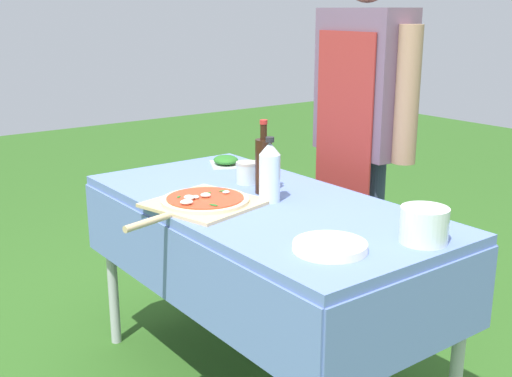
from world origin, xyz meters
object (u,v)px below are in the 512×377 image
(pizza_on_peel, at_px, (203,202))
(sauce_jar, at_px, (247,174))
(plate_stack, at_px, (330,246))
(person_cook, at_px, (361,119))
(oil_bottle, at_px, (263,164))
(herb_container, at_px, (226,161))
(water_bottle, at_px, (270,172))
(prep_table, at_px, (261,223))
(mixing_tub, at_px, (424,225))

(pizza_on_peel, height_order, sauce_jar, sauce_jar)
(plate_stack, distance_m, sauce_jar, 0.79)
(sauce_jar, bearing_deg, person_cook, 83.28)
(oil_bottle, xyz_separation_m, herb_container, (-0.46, 0.14, -0.09))
(pizza_on_peel, xyz_separation_m, plate_stack, (0.60, 0.06, -0.00))
(person_cook, xyz_separation_m, sauce_jar, (-0.07, -0.57, -0.17))
(person_cook, relative_size, sauce_jar, 18.86)
(oil_bottle, relative_size, water_bottle, 1.18)
(prep_table, height_order, person_cook, person_cook)
(oil_bottle, bearing_deg, herb_container, 162.73)
(oil_bottle, xyz_separation_m, sauce_jar, (-0.15, 0.03, -0.07))
(water_bottle, bearing_deg, mixing_tub, 9.59)
(herb_container, relative_size, mixing_tub, 1.40)
(sauce_jar, bearing_deg, pizza_on_peel, -63.53)
(oil_bottle, distance_m, sauce_jar, 0.17)
(oil_bottle, distance_m, plate_stack, 0.64)
(prep_table, relative_size, sauce_jar, 16.81)
(person_cook, distance_m, mixing_tub, 0.99)
(pizza_on_peel, bearing_deg, prep_table, 54.58)
(person_cook, bearing_deg, water_bottle, 110.46)
(oil_bottle, xyz_separation_m, mixing_tub, (0.72, 0.06, -0.06))
(pizza_on_peel, height_order, plate_stack, pizza_on_peel)
(mixing_tub, xyz_separation_m, plate_stack, (-0.12, -0.27, -0.04))
(pizza_on_peel, distance_m, herb_container, 0.62)
(herb_container, xyz_separation_m, mixing_tub, (1.18, -0.09, 0.03))
(mixing_tub, xyz_separation_m, sauce_jar, (-0.87, -0.02, -0.02))
(plate_stack, bearing_deg, oil_bottle, 160.10)
(prep_table, distance_m, water_bottle, 0.20)
(person_cook, height_order, pizza_on_peel, person_cook)
(prep_table, distance_m, person_cook, 0.76)
(sauce_jar, bearing_deg, oil_bottle, -12.50)
(prep_table, distance_m, oil_bottle, 0.23)
(herb_container, bearing_deg, person_cook, 50.77)
(prep_table, relative_size, person_cook, 0.89)
(pizza_on_peel, xyz_separation_m, mixing_tub, (0.72, 0.33, 0.04))
(prep_table, height_order, oil_bottle, oil_bottle)
(prep_table, height_order, mixing_tub, mixing_tub)
(person_cook, relative_size, mixing_tub, 11.44)
(prep_table, xyz_separation_m, plate_stack, (0.52, -0.15, 0.10))
(person_cook, height_order, sauce_jar, person_cook)
(person_cook, bearing_deg, oil_bottle, 102.68)
(oil_bottle, height_order, sauce_jar, oil_bottle)
(herb_container, height_order, mixing_tub, mixing_tub)
(person_cook, bearing_deg, plate_stack, 134.33)
(person_cook, distance_m, plate_stack, 1.09)
(person_cook, xyz_separation_m, water_bottle, (0.18, -0.66, -0.10))
(mixing_tub, distance_m, sauce_jar, 0.87)
(water_bottle, xyz_separation_m, mixing_tub, (0.62, 0.10, -0.06))
(herb_container, bearing_deg, plate_stack, -18.76)
(water_bottle, distance_m, plate_stack, 0.53)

